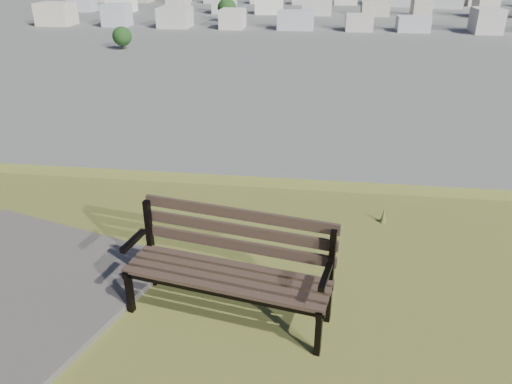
# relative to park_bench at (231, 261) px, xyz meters

# --- Properties ---
(park_bench) EXTENTS (1.90, 0.92, 0.95)m
(park_bench) POSITION_rel_park_bench_xyz_m (0.00, 0.00, 0.00)
(park_bench) COLOR #3C2D23
(park_bench) RESTS_ON hilltop_mesa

